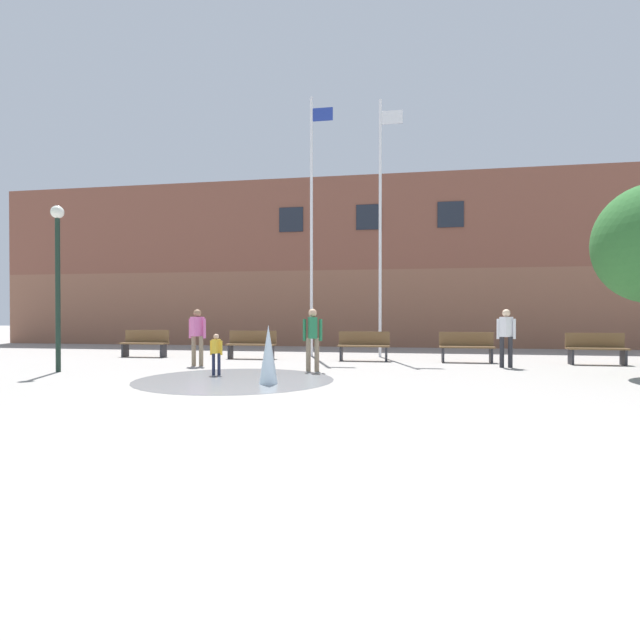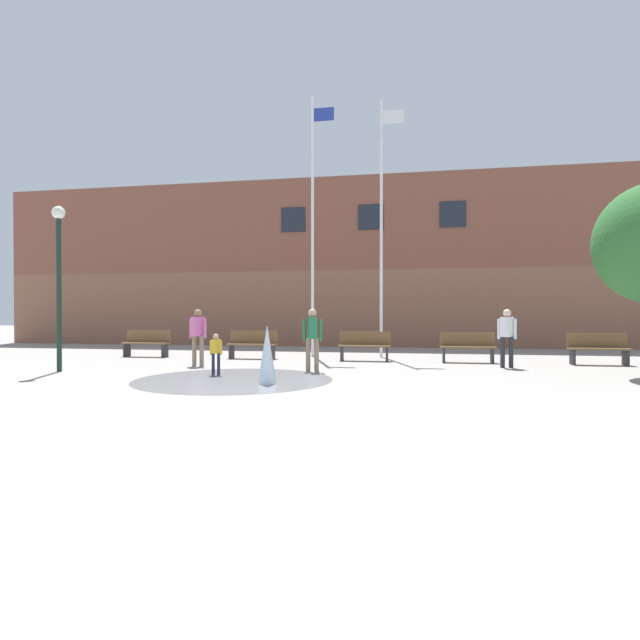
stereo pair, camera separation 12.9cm
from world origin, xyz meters
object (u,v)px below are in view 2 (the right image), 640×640
(flagpole_left, at_px, (313,220))
(lamp_post_left_lane, at_px, (59,265))
(park_bench_under_right_flagpole, at_px, (468,347))
(adult_near_bench, at_px, (198,333))
(flagpole_right, at_px, (382,221))
(park_bench_far_left, at_px, (147,343))
(child_in_fountain, at_px, (216,351))
(park_bench_under_left_flagpole, at_px, (253,344))
(adult_watching, at_px, (312,335))
(park_bench_center, at_px, (365,345))
(park_bench_near_trashcan, at_px, (598,348))
(adult_in_red, at_px, (507,333))

(flagpole_left, xyz_separation_m, lamp_post_left_lane, (-5.42, -5.82, -2.04))
(park_bench_under_right_flagpole, relative_size, adult_near_bench, 1.01)
(park_bench_under_right_flagpole, distance_m, flagpole_right, 5.13)
(park_bench_far_left, bearing_deg, child_in_fountain, -45.95)
(park_bench_under_left_flagpole, distance_m, lamp_post_left_lane, 6.15)
(park_bench_under_right_flagpole, bearing_deg, child_in_fountain, -145.56)
(adult_watching, bearing_deg, park_bench_center, -36.57)
(park_bench_near_trashcan, bearing_deg, flagpole_left, 169.57)
(park_bench_far_left, height_order, adult_watching, adult_watching)
(park_bench_center, distance_m, adult_watching, 3.33)
(adult_near_bench, height_order, lamp_post_left_lane, lamp_post_left_lane)
(flagpole_right, bearing_deg, park_bench_near_trashcan, -14.26)
(park_bench_near_trashcan, height_order, flagpole_right, flagpole_right)
(park_bench_near_trashcan, distance_m, flagpole_left, 9.75)
(park_bench_far_left, distance_m, park_bench_center, 7.46)
(park_bench_under_left_flagpole, relative_size, park_bench_near_trashcan, 1.00)
(park_bench_near_trashcan, xyz_separation_m, flagpole_right, (-6.24, 1.59, 4.14))
(park_bench_near_trashcan, distance_m, adult_in_red, 3.04)
(adult_in_red, xyz_separation_m, lamp_post_left_lane, (-11.32, -2.96, 1.77))
(park_bench_center, relative_size, park_bench_near_trashcan, 1.00)
(park_bench_near_trashcan, distance_m, flagpole_right, 7.66)
(park_bench_center, xyz_separation_m, park_bench_near_trashcan, (6.70, -0.08, 0.00))
(child_in_fountain, distance_m, adult_in_red, 7.73)
(park_bench_under_right_flagpole, bearing_deg, lamp_post_left_lane, -157.49)
(park_bench_under_left_flagpole, relative_size, adult_in_red, 1.01)
(adult_near_bench, bearing_deg, adult_watching, -71.68)
(adult_watching, height_order, lamp_post_left_lane, lamp_post_left_lane)
(child_in_fountain, height_order, flagpole_right, flagpole_right)
(park_bench_under_right_flagpole, distance_m, park_bench_near_trashcan, 3.60)
(adult_near_bench, relative_size, lamp_post_left_lane, 0.38)
(park_bench_under_left_flagpole, distance_m, adult_near_bench, 2.64)
(park_bench_under_left_flagpole, distance_m, park_bench_near_trashcan, 10.37)
(park_bench_far_left, height_order, flagpole_right, flagpole_right)
(park_bench_center, bearing_deg, child_in_fountain, -126.40)
(adult_near_bench, distance_m, flagpole_right, 7.28)
(park_bench_under_right_flagpole, distance_m, adult_near_bench, 7.95)
(adult_watching, bearing_deg, flagpole_left, -7.43)
(lamp_post_left_lane, bearing_deg, park_bench_under_left_flagpole, 50.23)
(park_bench_under_left_flagpole, height_order, park_bench_under_right_flagpole, same)
(lamp_post_left_lane, bearing_deg, adult_near_bench, 33.89)
(child_in_fountain, height_order, flagpole_left, flagpole_left)
(park_bench_far_left, distance_m, child_in_fountain, 6.18)
(park_bench_under_left_flagpole, height_order, park_bench_center, same)
(adult_in_red, bearing_deg, park_bench_under_right_flagpole, 77.01)
(park_bench_under_right_flagpole, bearing_deg, park_bench_far_left, 179.23)
(park_bench_under_right_flagpole, height_order, adult_near_bench, adult_near_bench)
(park_bench_center, distance_m, flagpole_left, 4.92)
(park_bench_under_right_flagpole, relative_size, park_bench_near_trashcan, 1.00)
(park_bench_under_right_flagpole, relative_size, lamp_post_left_lane, 0.38)
(park_bench_center, bearing_deg, lamp_post_left_lane, -149.52)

